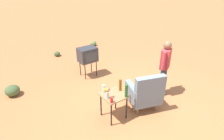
{
  "coord_description": "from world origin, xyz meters",
  "views": [
    {
      "loc": [
        3.11,
        3.07,
        3.21
      ],
      "look_at": [
        0.24,
        -1.05,
        0.65
      ],
      "focal_mm": 30.44,
      "sensor_mm": 36.0,
      "label": 1
    }
  ],
  "objects_px": {
    "soda_can_red": "(112,100)",
    "side_table": "(114,98)",
    "bottle_tall_amber": "(120,85)",
    "bottle_short_clear": "(104,89)",
    "bottle_wine_green": "(126,91)",
    "flower_vase": "(107,93)",
    "tv_on_stand": "(88,55)",
    "person_standing": "(165,65)",
    "armchair": "(145,92)"
  },
  "relations": [
    {
      "from": "soda_can_red",
      "to": "bottle_tall_amber",
      "type": "relative_size",
      "value": 0.41
    },
    {
      "from": "person_standing",
      "to": "tv_on_stand",
      "type": "bearing_deg",
      "value": -61.36
    },
    {
      "from": "person_standing",
      "to": "bottle_wine_green",
      "type": "distance_m",
      "value": 1.59
    },
    {
      "from": "side_table",
      "to": "bottle_short_clear",
      "type": "distance_m",
      "value": 0.33
    },
    {
      "from": "side_table",
      "to": "flower_vase",
      "type": "relative_size",
      "value": 2.49
    },
    {
      "from": "armchair",
      "to": "person_standing",
      "type": "height_order",
      "value": "person_standing"
    },
    {
      "from": "soda_can_red",
      "to": "flower_vase",
      "type": "height_order",
      "value": "flower_vase"
    },
    {
      "from": "person_standing",
      "to": "soda_can_red",
      "type": "bearing_deg",
      "value": 7.1
    },
    {
      "from": "side_table",
      "to": "bottle_tall_amber",
      "type": "xyz_separation_m",
      "value": [
        -0.24,
        -0.06,
        0.25
      ]
    },
    {
      "from": "bottle_short_clear",
      "to": "bottle_tall_amber",
      "type": "bearing_deg",
      "value": 157.17
    },
    {
      "from": "bottle_tall_amber",
      "to": "flower_vase",
      "type": "bearing_deg",
      "value": 12.08
    },
    {
      "from": "armchair",
      "to": "person_standing",
      "type": "distance_m",
      "value": 1.01
    },
    {
      "from": "armchair",
      "to": "flower_vase",
      "type": "distance_m",
      "value": 1.12
    },
    {
      "from": "armchair",
      "to": "bottle_short_clear",
      "type": "xyz_separation_m",
      "value": [
        1.0,
        -0.4,
        0.26
      ]
    },
    {
      "from": "bottle_short_clear",
      "to": "person_standing",
      "type": "bearing_deg",
      "value": 173.92
    },
    {
      "from": "armchair",
      "to": "flower_vase",
      "type": "relative_size",
      "value": 4.0
    },
    {
      "from": "soda_can_red",
      "to": "side_table",
      "type": "bearing_deg",
      "value": -133.6
    },
    {
      "from": "armchair",
      "to": "flower_vase",
      "type": "height_order",
      "value": "armchair"
    },
    {
      "from": "side_table",
      "to": "person_standing",
      "type": "relative_size",
      "value": 0.4
    },
    {
      "from": "bottle_short_clear",
      "to": "bottle_tall_amber",
      "type": "distance_m",
      "value": 0.41
    },
    {
      "from": "armchair",
      "to": "bottle_short_clear",
      "type": "relative_size",
      "value": 5.3
    },
    {
      "from": "bottle_tall_amber",
      "to": "tv_on_stand",
      "type": "bearing_deg",
      "value": -97.49
    },
    {
      "from": "bottle_wine_green",
      "to": "bottle_tall_amber",
      "type": "distance_m",
      "value": 0.3
    },
    {
      "from": "person_standing",
      "to": "bottle_tall_amber",
      "type": "xyz_separation_m",
      "value": [
        1.51,
        -0.04,
        -0.13
      ]
    },
    {
      "from": "soda_can_red",
      "to": "bottle_wine_green",
      "type": "distance_m",
      "value": 0.41
    },
    {
      "from": "bottle_wine_green",
      "to": "side_table",
      "type": "bearing_deg",
      "value": -50.93
    },
    {
      "from": "flower_vase",
      "to": "tv_on_stand",
      "type": "bearing_deg",
      "value": -107.77
    },
    {
      "from": "flower_vase",
      "to": "person_standing",
      "type": "bearing_deg",
      "value": -178.46
    },
    {
      "from": "armchair",
      "to": "side_table",
      "type": "relative_size",
      "value": 1.61
    },
    {
      "from": "bottle_short_clear",
      "to": "soda_can_red",
      "type": "bearing_deg",
      "value": 80.24
    },
    {
      "from": "soda_can_red",
      "to": "bottle_wine_green",
      "type": "height_order",
      "value": "bottle_wine_green"
    },
    {
      "from": "bottle_tall_amber",
      "to": "flower_vase",
      "type": "height_order",
      "value": "bottle_tall_amber"
    },
    {
      "from": "side_table",
      "to": "bottle_wine_green",
      "type": "xyz_separation_m",
      "value": [
        -0.19,
        0.23,
        0.26
      ]
    },
    {
      "from": "tv_on_stand",
      "to": "soda_can_red",
      "type": "xyz_separation_m",
      "value": [
        0.74,
        2.48,
        -0.06
      ]
    },
    {
      "from": "armchair",
      "to": "bottle_wine_green",
      "type": "xyz_separation_m",
      "value": [
        0.67,
        0.05,
        0.32
      ]
    },
    {
      "from": "bottle_tall_amber",
      "to": "person_standing",
      "type": "bearing_deg",
      "value": 178.38
    },
    {
      "from": "bottle_wine_green",
      "to": "tv_on_stand",
      "type": "bearing_deg",
      "value": -97.78
    },
    {
      "from": "tv_on_stand",
      "to": "bottle_short_clear",
      "type": "distance_m",
      "value": 2.14
    },
    {
      "from": "armchair",
      "to": "tv_on_stand",
      "type": "bearing_deg",
      "value": -82.21
    },
    {
      "from": "bottle_short_clear",
      "to": "bottle_tall_amber",
      "type": "relative_size",
      "value": 0.67
    },
    {
      "from": "side_table",
      "to": "soda_can_red",
      "type": "relative_size",
      "value": 5.41
    },
    {
      "from": "bottle_wine_green",
      "to": "bottle_short_clear",
      "type": "height_order",
      "value": "bottle_wine_green"
    },
    {
      "from": "tv_on_stand",
      "to": "person_standing",
      "type": "distance_m",
      "value": 2.55
    },
    {
      "from": "tv_on_stand",
      "to": "bottle_tall_amber",
      "type": "relative_size",
      "value": 3.43
    },
    {
      "from": "soda_can_red",
      "to": "flower_vase",
      "type": "relative_size",
      "value": 0.46
    },
    {
      "from": "armchair",
      "to": "tv_on_stand",
      "type": "relative_size",
      "value": 1.03
    },
    {
      "from": "tv_on_stand",
      "to": "bottle_wine_green",
      "type": "relative_size",
      "value": 3.22
    },
    {
      "from": "bottle_short_clear",
      "to": "bottle_tall_amber",
      "type": "xyz_separation_m",
      "value": [
        -0.38,
        0.16,
        0.05
      ]
    },
    {
      "from": "armchair",
      "to": "bottle_wine_green",
      "type": "bearing_deg",
      "value": 4.16
    },
    {
      "from": "armchair",
      "to": "flower_vase",
      "type": "bearing_deg",
      "value": -8.04
    }
  ]
}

